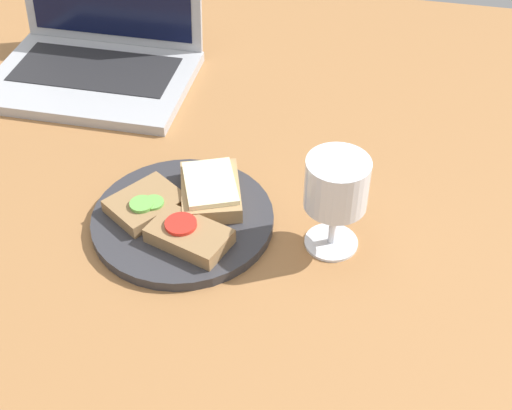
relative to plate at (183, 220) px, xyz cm
name	(u,v)px	position (x,y,z in cm)	size (l,w,h in cm)	color
wooden_table	(220,219)	(4.13, 3.51, -2.23)	(140.00, 140.00, 3.00)	#9E6B3D
plate	(183,220)	(0.00, 0.00, 0.00)	(24.14, 24.14, 1.46)	#333338
sandwich_with_tomato	(189,235)	(2.23, -4.48, 1.85)	(11.52, 9.00, 2.58)	#937047
sandwich_with_cheese	(210,190)	(2.76, 4.25, 2.13)	(10.73, 12.78, 2.96)	#A88456
sandwich_with_cucumber	(146,204)	(-5.03, 0.20, 1.71)	(11.19, 11.66, 2.31)	#937047
wine_glass	(336,188)	(19.78, 0.40, 8.74)	(7.86, 7.86, 13.44)	white
laptop	(97,52)	(-24.76, 33.60, 3.36)	(33.03, 25.87, 21.51)	#ADAFB5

